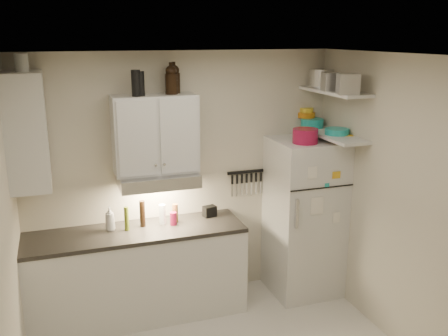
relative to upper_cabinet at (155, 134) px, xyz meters
name	(u,v)px	position (x,y,z in m)	size (l,w,h in m)	color
ceiling	(232,55)	(0.30, -1.33, 0.78)	(3.20, 3.00, 0.02)	silver
back_wall	(182,179)	(0.30, 0.18, -0.53)	(3.20, 0.02, 2.60)	#BCB6A1
left_wall	(1,262)	(-1.31, -1.33, -0.53)	(0.02, 3.00, 2.60)	#BCB6A1
right_wall	(407,208)	(1.91, -1.33, -0.53)	(0.02, 3.00, 2.60)	#BCB6A1
base_cabinet	(138,276)	(-0.25, -0.14, -1.39)	(2.10, 0.60, 0.88)	silver
countertop	(136,232)	(-0.25, -0.14, -0.93)	(2.10, 0.62, 0.04)	black
upper_cabinet	(155,134)	(0.00, 0.00, 0.00)	(0.80, 0.33, 0.75)	silver
side_cabinet	(27,131)	(-1.14, -0.14, 0.12)	(0.33, 0.55, 1.00)	silver
range_hood	(158,179)	(0.00, -0.06, -0.44)	(0.76, 0.46, 0.12)	silver
fridge	(304,217)	(1.55, -0.18, -0.98)	(0.70, 0.68, 1.70)	silver
shelf_hi	(334,92)	(1.75, -0.31, 0.38)	(0.30, 0.95, 0.03)	silver
shelf_lo	(332,135)	(1.75, -0.31, -0.07)	(0.30, 0.95, 0.03)	silver
knife_strip	(246,172)	(1.00, 0.15, -0.51)	(0.42, 0.02, 0.03)	black
dutch_oven	(305,136)	(1.44, -0.32, -0.05)	(0.25, 0.25, 0.15)	maroon
book_stack	(341,138)	(1.83, -0.36, -0.09)	(0.19, 0.23, 0.08)	gold
spice_jar	(314,134)	(1.62, -0.18, -0.07)	(0.07, 0.07, 0.11)	silver
stock_pot	(321,78)	(1.79, 0.02, 0.48)	(0.26, 0.26, 0.18)	silver
tin_a	(332,82)	(1.69, -0.36, 0.48)	(0.18, 0.16, 0.18)	#AAAAAD
tin_b	(348,84)	(1.68, -0.65, 0.48)	(0.19, 0.19, 0.19)	#AAAAAD
bowl_teal	(312,123)	(1.73, 0.06, 0.00)	(0.24, 0.24, 0.10)	teal
bowl_orange	(306,115)	(1.70, 0.16, 0.08)	(0.19, 0.19, 0.06)	#C37112
bowl_yellow	(306,110)	(1.70, 0.16, 0.13)	(0.15, 0.15, 0.05)	gold
plates	(337,131)	(1.78, -0.36, -0.02)	(0.24, 0.24, 0.06)	teal
growler_a	(171,79)	(0.17, -0.01, 0.51)	(0.12, 0.12, 0.28)	black
growler_b	(174,79)	(0.22, 0.08, 0.51)	(0.12, 0.12, 0.28)	black
thermos_a	(140,84)	(-0.13, -0.06, 0.49)	(0.08, 0.08, 0.23)	black
thermos_b	(136,83)	(-0.17, -0.08, 0.49)	(0.08, 0.08, 0.24)	black
side_jar	(22,63)	(-1.12, -0.16, 0.70)	(0.11, 0.11, 0.15)	silver
soap_bottle	(110,217)	(-0.48, -0.06, -0.77)	(0.10, 0.10, 0.27)	silver
pepper_mill	(175,213)	(0.17, -0.04, -0.81)	(0.06, 0.06, 0.19)	brown
oil_bottle	(127,219)	(-0.33, -0.11, -0.79)	(0.05, 0.05, 0.24)	#5C6C1B
vinegar_bottle	(142,214)	(-0.16, -0.05, -0.77)	(0.05, 0.05, 0.26)	black
clear_bottle	(162,214)	(0.03, -0.05, -0.81)	(0.07, 0.07, 0.20)	silver
red_jar	(173,219)	(0.13, -0.11, -0.84)	(0.07, 0.07, 0.13)	maroon
caddy	(210,211)	(0.54, 0.00, -0.85)	(0.13, 0.09, 0.11)	black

